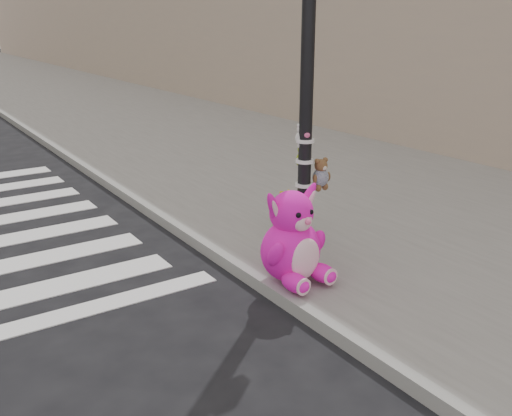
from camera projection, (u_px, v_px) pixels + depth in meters
ground at (183, 395)px, 4.51m from camera, size 120.00×120.00×0.00m
sidewalk_near at (182, 129)px, 15.01m from camera, size 7.00×80.00×0.14m
curb_edge at (48, 144)px, 13.20m from camera, size 0.12×80.00×0.15m
signal_pole at (307, 109)px, 6.74m from camera, size 0.68×0.48×4.00m
pink_bunny at (293, 243)px, 6.04m from camera, size 0.75×0.81×1.06m
red_teddy at (287, 218)px, 7.80m from camera, size 0.16×0.14×0.19m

